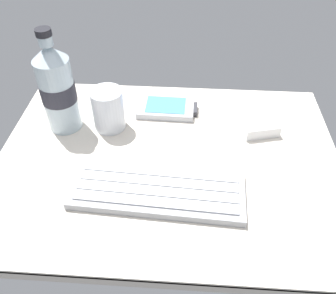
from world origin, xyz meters
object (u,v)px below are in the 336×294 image
at_px(juice_cup, 108,111).
at_px(water_bottle, 57,88).
at_px(charger_block, 259,126).
at_px(keyboard, 158,189).
at_px(handheld_device, 166,108).

xyz_separation_m(juice_cup, water_bottle, (-0.09, -0.00, 0.05)).
distance_m(juice_cup, water_bottle, 0.10).
relative_size(juice_cup, charger_block, 1.21).
distance_m(juice_cup, charger_block, 0.30).
height_order(keyboard, charger_block, charger_block).
xyz_separation_m(juice_cup, charger_block, (0.30, 0.01, -0.03)).
relative_size(handheld_device, juice_cup, 1.52).
bearing_deg(water_bottle, handheld_device, 17.68).
bearing_deg(water_bottle, keyboard, -39.11).
xyz_separation_m(keyboard, charger_block, (0.19, 0.18, 0.00)).
bearing_deg(juice_cup, water_bottle, -177.76).
bearing_deg(keyboard, juice_cup, 123.70).
distance_m(handheld_device, water_bottle, 0.23).
xyz_separation_m(handheld_device, charger_block, (0.19, -0.06, 0.00)).
bearing_deg(water_bottle, charger_block, 1.36).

